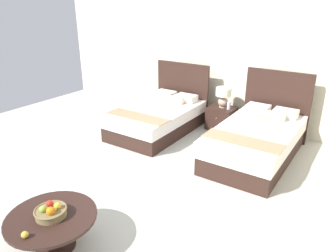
# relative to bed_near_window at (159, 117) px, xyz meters

# --- Properties ---
(ground_plane) EXTENTS (9.70, 9.62, 0.02)m
(ground_plane) POSITION_rel_bed_near_window_xyz_m (1.05, -1.66, -0.31)
(ground_plane) COLOR #B7B6A9
(wall_back) EXTENTS (9.70, 0.12, 2.74)m
(wall_back) POSITION_rel_bed_near_window_xyz_m (1.05, 1.35, 1.07)
(wall_back) COLOR beige
(wall_back) RESTS_ON ground
(bed_near_window) EXTENTS (1.32, 2.09, 1.28)m
(bed_near_window) POSITION_rel_bed_near_window_xyz_m (0.00, 0.00, 0.00)
(bed_near_window) COLOR #301D17
(bed_near_window) RESTS_ON ground
(bed_near_corner) EXTENTS (1.28, 2.23, 1.35)m
(bed_near_corner) POSITION_rel_bed_near_window_xyz_m (2.10, -0.00, 0.02)
(bed_near_corner) COLOR #301D17
(bed_near_corner) RESTS_ON ground
(nightstand) EXTENTS (0.54, 0.50, 0.48)m
(nightstand) POSITION_rel_bed_near_window_xyz_m (1.02, 0.84, -0.07)
(nightstand) COLOR #301D17
(nightstand) RESTS_ON ground
(table_lamp) EXTENTS (0.32, 0.32, 0.42)m
(table_lamp) POSITION_rel_bed_near_window_xyz_m (1.02, 0.86, 0.43)
(table_lamp) COLOR tan
(table_lamp) RESTS_ON nightstand
(vase) EXTENTS (0.07, 0.07, 0.16)m
(vase) POSITION_rel_bed_near_window_xyz_m (1.19, 0.80, 0.25)
(vase) COLOR #B6B5CE
(vase) RESTS_ON nightstand
(coffee_table) EXTENTS (0.98, 0.98, 0.42)m
(coffee_table) POSITION_rel_bed_near_window_xyz_m (1.06, -3.41, 0.03)
(coffee_table) COLOR #301D17
(coffee_table) RESTS_ON ground
(fruit_bowl) EXTENTS (0.35, 0.35, 0.16)m
(fruit_bowl) POSITION_rel_bed_near_window_xyz_m (1.06, -3.41, 0.17)
(fruit_bowl) COLOR olive
(fruit_bowl) RESTS_ON coffee_table
(loose_apple) EXTENTS (0.07, 0.07, 0.07)m
(loose_apple) POSITION_rel_bed_near_window_xyz_m (1.13, -3.77, 0.15)
(loose_apple) COLOR gold
(loose_apple) RESTS_ON coffee_table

